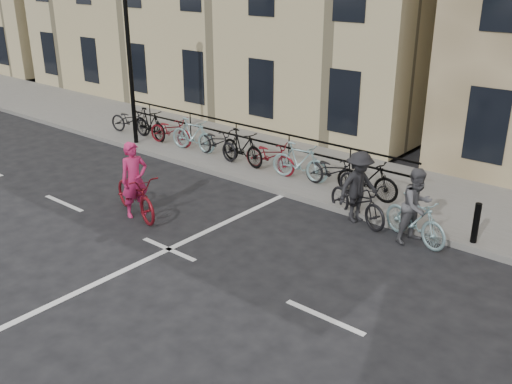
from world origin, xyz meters
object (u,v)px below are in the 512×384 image
Objects in this scene: lamp_post at (128,41)px; cyclist_grey at (416,213)px; cyclist_dark at (358,194)px; cyclist_pink at (135,191)px.

lamp_post is 2.90× the size of cyclist_grey.
lamp_post is 9.28m from cyclist_dark.
cyclist_grey is 1.53m from cyclist_dark.
cyclist_grey is at bearing -75.49° from cyclist_dark.
cyclist_grey is 0.89× the size of cyclist_dark.
cyclist_dark reaches higher than cyclist_grey.
cyclist_pink is 1.21× the size of cyclist_grey.
lamp_post is 10.75m from cyclist_grey.
cyclist_pink is at bearing 136.14° from cyclist_grey.
lamp_post reaches higher than cyclist_pink.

